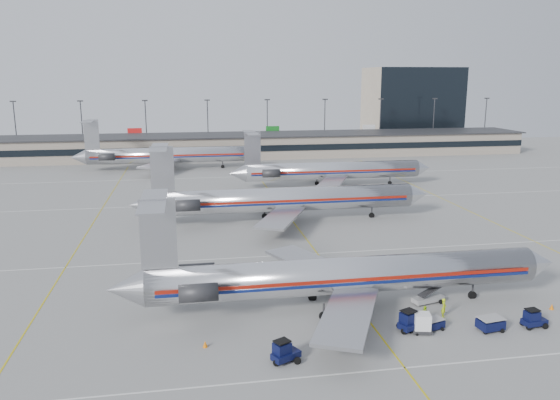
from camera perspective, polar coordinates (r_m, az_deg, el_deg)
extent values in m
plane|color=gray|center=(59.56, 6.21, -8.54)|extent=(260.00, 260.00, 0.00)
cube|color=silver|center=(68.66, 3.92, -5.59)|extent=(160.00, 0.15, 0.02)
cube|color=gray|center=(153.24, -3.89, 5.67)|extent=(160.00, 16.00, 6.00)
cube|color=black|center=(145.22, -3.56, 5.37)|extent=(160.00, 0.20, 1.60)
cube|color=#2D2D30|center=(152.90, -3.91, 6.82)|extent=(162.00, 17.00, 0.30)
cylinder|color=#38383D|center=(172.51, -25.89, 6.72)|extent=(0.30, 0.30, 15.00)
cube|color=#2D2D30|center=(172.06, -26.14, 9.23)|extent=(1.60, 0.40, 0.35)
cylinder|color=#38383D|center=(168.47, -19.97, 7.12)|extent=(0.30, 0.30, 15.00)
cube|color=#2D2D30|center=(168.01, -20.16, 9.69)|extent=(1.60, 0.40, 0.35)
cylinder|color=#38383D|center=(166.28, -13.81, 7.44)|extent=(0.30, 0.30, 15.00)
cube|color=#2D2D30|center=(165.82, -13.94, 10.06)|extent=(1.60, 0.40, 0.35)
cylinder|color=#38383D|center=(166.04, -7.55, 7.69)|extent=(0.30, 0.30, 15.00)
cube|color=#2D2D30|center=(165.57, -7.62, 10.31)|extent=(1.60, 0.40, 0.35)
cylinder|color=#38383D|center=(167.73, -1.34, 7.84)|extent=(0.30, 0.30, 15.00)
cube|color=#2D2D30|center=(167.27, -1.35, 10.43)|extent=(1.60, 0.40, 0.35)
cylinder|color=#38383D|center=(171.31, 4.69, 7.90)|extent=(0.30, 0.30, 15.00)
cube|color=#2D2D30|center=(170.86, 4.73, 10.44)|extent=(1.60, 0.40, 0.35)
cylinder|color=#38383D|center=(176.66, 10.40, 7.88)|extent=(0.30, 0.30, 15.00)
cube|color=#2D2D30|center=(176.22, 10.50, 10.34)|extent=(1.60, 0.40, 0.35)
cylinder|color=#38383D|center=(183.62, 15.73, 7.79)|extent=(0.30, 0.30, 15.00)
cube|color=#2D2D30|center=(183.21, 15.88, 10.16)|extent=(1.60, 0.40, 0.35)
cylinder|color=#38383D|center=(192.03, 20.63, 7.65)|extent=(0.30, 0.30, 15.00)
cube|color=#2D2D30|center=(191.63, 20.81, 9.91)|extent=(1.60, 0.40, 0.35)
cube|color=tan|center=(197.47, 13.55, 9.67)|extent=(30.00, 20.00, 25.00)
cylinder|color=silver|center=(52.30, 7.01, -7.81)|extent=(37.18, 3.44, 3.44)
cone|color=silver|center=(61.01, 25.48, -5.98)|extent=(2.97, 3.44, 3.44)
cone|color=#ACACB0|center=(50.57, -15.85, -8.95)|extent=(3.35, 3.44, 3.44)
cube|color=#97160B|center=(50.71, 7.58, -8.33)|extent=(35.33, 0.05, 0.33)
cube|color=#0C1957|center=(50.84, 7.57, -8.72)|extent=(35.33, 0.05, 0.26)
cube|color=#ACACB0|center=(58.07, 3.36, -6.61)|extent=(8.65, 12.60, 0.30)
cube|color=#ACACB0|center=(46.39, 7.09, -11.80)|extent=(8.65, 12.60, 0.30)
cube|color=#ACACB0|center=(48.77, -12.60, -3.51)|extent=(3.16, 0.23, 6.32)
cube|color=#ACACB0|center=(48.06, -13.11, -0.11)|extent=(2.23, 9.76, 0.17)
cylinder|color=#2D2D30|center=(52.63, -8.67, -7.41)|extent=(3.35, 1.58, 1.58)
cylinder|color=#2D2D30|center=(47.68, -8.52, -9.57)|extent=(3.35, 1.58, 1.58)
cylinder|color=#2D2D30|center=(58.14, 19.48, -8.96)|extent=(0.19, 0.19, 1.53)
cylinder|color=#2D2D30|center=(50.54, 4.58, -11.55)|extent=(0.19, 0.19, 1.53)
cylinder|color=#2D2D30|center=(54.52, 3.41, -9.67)|extent=(0.19, 0.19, 1.53)
cylinder|color=black|center=(58.29, 19.44, -9.36)|extent=(0.84, 0.28, 0.84)
cylinder|color=silver|center=(82.79, 0.62, 0.06)|extent=(39.27, 3.63, 3.63)
cone|color=silver|center=(89.03, 14.17, 0.56)|extent=(3.14, 3.63, 3.63)
cone|color=#ACACB0|center=(81.76, -14.30, -0.50)|extent=(3.53, 3.63, 3.63)
cube|color=#97160B|center=(81.01, 0.85, -0.11)|extent=(37.31, 0.05, 0.34)
cube|color=#0C1957|center=(81.09, 0.85, -0.39)|extent=(37.31, 0.05, 0.27)
cube|color=#ACACB0|center=(89.31, -1.42, 0.34)|extent=(9.13, 13.31, 0.31)
cube|color=#ACACB0|center=(76.10, 0.10, -1.82)|extent=(9.13, 13.31, 0.31)
cube|color=#ACACB0|center=(80.57, -12.20, 3.16)|extent=(3.34, 0.25, 6.68)
cube|color=#ACACB0|center=(80.15, -12.52, 5.37)|extent=(2.36, 10.31, 0.18)
cylinder|color=#2D2D30|center=(84.15, -9.64, 0.29)|extent=(3.53, 1.67, 1.67)
cylinder|color=#2D2D30|center=(78.69, -9.62, -0.56)|extent=(3.53, 1.67, 1.67)
cylinder|color=#2D2D30|center=(86.88, 9.57, -1.30)|extent=(0.20, 0.20, 1.62)
cylinder|color=#2D2D30|center=(80.68, -1.14, -2.20)|extent=(0.20, 0.20, 1.62)
cylinder|color=#2D2D30|center=(85.19, -1.62, -1.40)|extent=(0.20, 0.20, 1.62)
cylinder|color=black|center=(86.99, 9.56, -1.59)|extent=(0.88, 0.29, 0.88)
cylinder|color=silver|center=(110.39, 5.58, 3.08)|extent=(35.41, 3.45, 3.45)
cone|color=silver|center=(116.92, 14.71, 3.26)|extent=(2.98, 3.45, 3.45)
cone|color=#ACACB0|center=(106.94, -4.50, 2.79)|extent=(3.35, 3.45, 3.45)
cube|color=#97160B|center=(108.72, 5.82, 3.00)|extent=(33.64, 0.05, 0.33)
cube|color=#0C1957|center=(108.78, 5.82, 2.81)|extent=(33.64, 0.05, 0.26)
cube|color=#ACACB0|center=(116.31, 3.84, 3.13)|extent=(8.67, 12.63, 0.30)
cube|color=#ACACB0|center=(103.87, 5.53, 1.96)|extent=(8.67, 12.63, 0.30)
cube|color=#ACACB0|center=(106.54, -2.89, 5.44)|extent=(3.17, 0.23, 6.34)
cube|color=#ACACB0|center=(106.18, -3.06, 7.03)|extent=(2.24, 9.79, 0.17)
cylinder|color=#2D2D30|center=(110.24, -1.35, 3.27)|extent=(3.35, 1.58, 1.58)
cylinder|color=#2D2D30|center=(105.06, -0.92, 2.81)|extent=(3.35, 1.58, 1.58)
cylinder|color=#2D2D30|center=(114.60, 11.41, 1.97)|extent=(0.19, 0.19, 1.54)
cylinder|color=#2D2D30|center=(108.00, 4.44, 1.54)|extent=(0.19, 0.19, 1.54)
cylinder|color=#2D2D30|center=(112.26, 3.88, 1.98)|extent=(0.19, 0.19, 1.54)
cylinder|color=black|center=(114.69, 11.40, 1.76)|extent=(0.84, 0.28, 0.84)
cylinder|color=silver|center=(133.38, -11.57, 4.61)|extent=(37.57, 3.66, 3.66)
cone|color=silver|center=(134.29, -2.82, 4.90)|extent=(3.16, 3.66, 3.66)
cone|color=#ACACB0|center=(135.59, -20.30, 4.21)|extent=(3.56, 3.66, 3.66)
cube|color=#97160B|center=(131.54, -11.59, 4.57)|extent=(35.69, 0.05, 0.35)
cube|color=#0C1957|center=(131.59, -11.58, 4.39)|extent=(35.69, 0.05, 0.28)
cube|color=#ACACB0|center=(140.44, -12.28, 4.56)|extent=(9.20, 13.40, 0.32)
cube|color=#ACACB0|center=(126.75, -12.52, 3.71)|extent=(9.20, 13.40, 0.32)
cube|color=#ACACB0|center=(134.44, -19.10, 6.47)|extent=(3.36, 0.25, 6.72)
cube|color=#ACACB0|center=(134.22, -19.32, 7.80)|extent=(2.37, 10.38, 0.18)
cylinder|color=#2D2D30|center=(137.25, -17.34, 4.64)|extent=(3.56, 1.68, 1.68)
cylinder|color=#2D2D30|center=(131.72, -17.65, 4.31)|extent=(3.56, 1.68, 1.68)
cylinder|color=#2D2D30|center=(133.98, -6.01, 3.69)|extent=(0.20, 0.20, 1.63)
cylinder|color=#2D2D30|center=(131.54, -12.83, 3.28)|extent=(0.20, 0.20, 1.63)
cylinder|color=#2D2D30|center=(136.23, -12.74, 3.59)|extent=(0.20, 0.20, 1.63)
cylinder|color=black|center=(134.05, -6.00, 3.49)|extent=(0.89, 0.30, 0.89)
cube|color=black|center=(43.69, 0.62, -15.91)|extent=(2.49, 2.02, 0.51)
cube|color=black|center=(43.35, 0.21, -15.24)|extent=(1.54, 1.46, 0.91)
cube|color=black|center=(43.07, 0.21, -14.53)|extent=(1.48, 1.39, 0.08)
cylinder|color=black|center=(44.39, 1.56, -15.83)|extent=(0.57, 0.18, 0.57)
cylinder|color=black|center=(43.52, 1.84, -16.45)|extent=(0.57, 0.18, 0.57)
cylinder|color=black|center=(44.13, -0.58, -16.00)|extent=(0.57, 0.18, 0.57)
cylinder|color=black|center=(43.26, -0.35, -16.63)|extent=(0.57, 0.18, 0.57)
cube|color=black|center=(49.73, 13.59, -12.53)|extent=(2.63, 2.03, 0.54)
cube|color=black|center=(49.35, 13.28, -11.89)|extent=(1.61, 1.50, 0.96)
cube|color=black|center=(49.09, 13.31, -11.21)|extent=(1.54, 1.43, 0.09)
cylinder|color=black|center=(50.62, 14.24, -12.46)|extent=(0.60, 0.19, 0.60)
cylinder|color=black|center=(49.75, 14.75, -12.95)|extent=(0.60, 0.19, 0.60)
cylinder|color=black|center=(49.99, 12.40, -12.70)|extent=(0.60, 0.19, 0.60)
cylinder|color=black|center=(49.10, 12.88, -13.20)|extent=(0.60, 0.19, 0.60)
cube|color=black|center=(53.90, 25.03, -11.45)|extent=(2.22, 1.28, 0.48)
cube|color=black|center=(53.52, 24.83, -10.93)|extent=(1.25, 1.08, 0.86)
cube|color=black|center=(53.31, 24.89, -10.36)|extent=(1.20, 1.03, 0.08)
cylinder|color=black|center=(54.78, 25.39, -11.39)|extent=(0.54, 0.17, 0.54)
cylinder|color=black|center=(54.07, 25.98, -11.76)|extent=(0.54, 0.17, 0.54)
cylinder|color=black|center=(53.94, 24.03, -11.63)|extent=(0.54, 0.17, 0.54)
cylinder|color=black|center=(53.23, 24.61, -12.02)|extent=(0.54, 0.17, 0.54)
cube|color=black|center=(51.78, 21.13, -11.99)|extent=(2.30, 1.73, 0.78)
cube|color=gray|center=(51.56, 21.18, -11.42)|extent=(2.30, 1.73, 0.07)
cylinder|color=black|center=(52.80, 21.49, -12.02)|extent=(0.40, 0.16, 0.40)
cylinder|color=black|center=(51.86, 22.20, -12.54)|extent=(0.40, 0.16, 0.40)
cylinder|color=black|center=(52.04, 19.99, -12.26)|extent=(0.40, 0.16, 0.40)
cylinder|color=black|center=(51.09, 20.68, -12.79)|extent=(0.40, 0.16, 0.40)
cube|color=black|center=(50.57, 15.74, -12.34)|extent=(1.97, 1.62, 0.63)
cube|color=gray|center=(50.38, 15.77, -11.88)|extent=(1.97, 1.62, 0.05)
cylinder|color=black|center=(51.36, 16.12, -12.37)|extent=(0.32, 0.13, 0.32)
cylinder|color=black|center=(50.57, 16.61, -12.81)|extent=(0.32, 0.13, 0.32)
cylinder|color=black|center=(50.85, 14.82, -12.55)|extent=(0.32, 0.13, 0.32)
cylinder|color=black|center=(50.05, 15.30, -13.00)|extent=(0.32, 0.13, 0.32)
cube|color=#2D2D30|center=(49.81, 14.57, -13.00)|extent=(1.90, 1.69, 0.27)
cube|color=white|center=(49.47, 14.62, -12.15)|extent=(1.61, 1.54, 1.36)
cylinder|color=black|center=(50.56, 14.98, -12.78)|extent=(0.22, 0.11, 0.22)
cylinder|color=black|center=(49.68, 15.51, -13.28)|extent=(0.22, 0.11, 0.22)
cylinder|color=black|center=(50.07, 13.62, -12.96)|extent=(0.22, 0.11, 0.22)
cylinder|color=black|center=(49.18, 14.13, -13.48)|extent=(0.22, 0.11, 0.22)
cube|color=gray|center=(55.89, 15.18, -9.95)|extent=(3.39, 1.93, 0.44)
cube|color=#2D2D30|center=(55.73, 15.75, -8.91)|extent=(3.35, 1.60, 1.15)
cylinder|color=black|center=(56.84, 16.04, -9.81)|extent=(0.44, 0.14, 0.44)
cylinder|color=black|center=(56.03, 16.48, -10.17)|extent=(0.44, 0.14, 0.44)
cylinder|color=black|center=(55.90, 13.87, -10.06)|extent=(0.44, 0.14, 0.44)
cylinder|color=black|center=(55.08, 14.28, -10.43)|extent=(0.44, 0.14, 0.44)
imported|color=#BEDE14|center=(53.05, 16.74, -10.72)|extent=(0.72, 0.78, 1.78)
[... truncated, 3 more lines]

